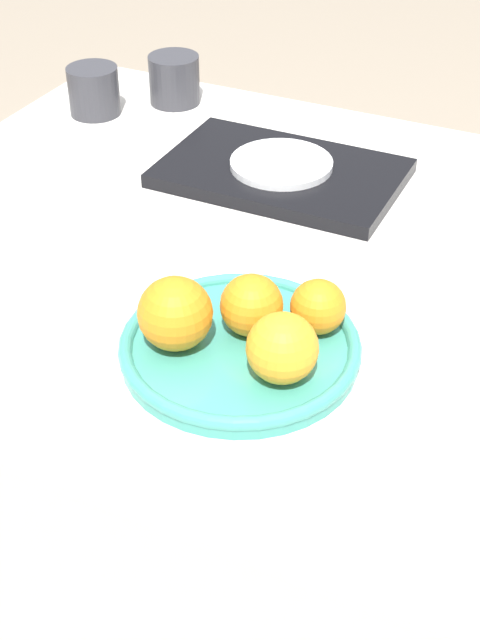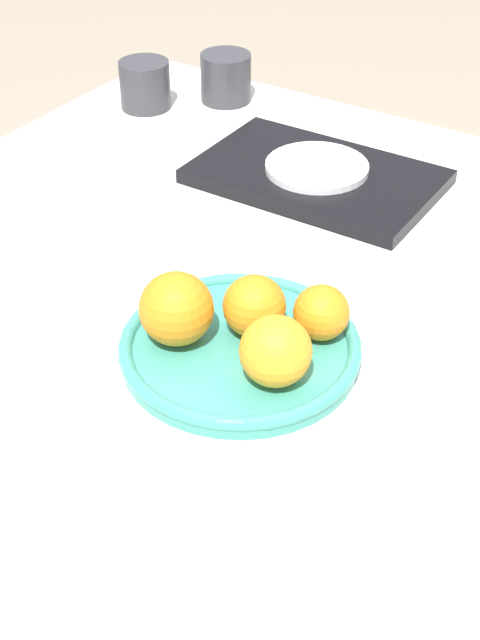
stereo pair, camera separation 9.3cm
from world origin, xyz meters
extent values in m
plane|color=gray|center=(0.00, 0.00, 0.00)|extent=(12.00, 12.00, 0.00)
cube|color=silver|center=(0.00, 0.00, 0.36)|extent=(1.31, 0.90, 0.71)
cylinder|color=teal|center=(-0.05, -0.21, 0.72)|extent=(0.26, 0.26, 0.02)
torus|color=teal|center=(-0.05, -0.21, 0.73)|extent=(0.26, 0.26, 0.02)
sphere|color=orange|center=(-0.11, -0.24, 0.77)|extent=(0.08, 0.08, 0.08)
sphere|color=orange|center=(-0.05, -0.18, 0.77)|extent=(0.07, 0.07, 0.07)
sphere|color=orange|center=(0.02, -0.15, 0.76)|extent=(0.06, 0.06, 0.06)
sphere|color=orange|center=(0.01, -0.24, 0.77)|extent=(0.07, 0.07, 0.07)
cube|color=black|center=(-0.17, 0.18, 0.72)|extent=(0.34, 0.22, 0.02)
cylinder|color=white|center=(-0.17, 0.18, 0.74)|extent=(0.15, 0.15, 0.01)
cylinder|color=#333338|center=(-0.53, 0.26, 0.75)|extent=(0.08, 0.08, 0.08)
cylinder|color=#333338|center=(-0.44, 0.36, 0.75)|extent=(0.08, 0.08, 0.08)
cube|color=silver|center=(0.21, -0.24, 0.72)|extent=(0.15, 0.10, 0.01)
camera|label=1|loc=(0.27, -0.89, 1.33)|focal=50.00mm
camera|label=2|loc=(0.36, -0.84, 1.33)|focal=50.00mm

